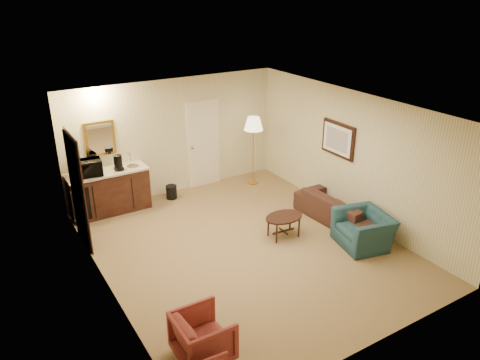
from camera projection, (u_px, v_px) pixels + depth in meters
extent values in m
plane|color=#966F4C|center=(245.00, 247.00, 8.60)|extent=(6.00, 6.00, 0.00)
cube|color=beige|center=(174.00, 137.00, 10.44)|extent=(5.00, 0.02, 2.60)
cube|color=beige|center=(102.00, 218.00, 6.89)|extent=(0.02, 6.00, 2.60)
cube|color=beige|center=(352.00, 156.00, 9.29)|extent=(0.02, 6.00, 2.60)
cube|color=white|center=(246.00, 109.00, 7.57)|extent=(5.00, 6.00, 0.02)
cube|color=beige|center=(203.00, 144.00, 10.86)|extent=(0.82, 0.06, 2.05)
cube|color=black|center=(78.00, 192.00, 8.33)|extent=(0.06, 0.98, 2.10)
cube|color=gold|center=(100.00, 139.00, 9.52)|extent=(0.62, 0.04, 0.72)
cube|color=black|center=(338.00, 139.00, 9.48)|extent=(0.06, 0.90, 0.70)
cube|color=#3C2013|center=(110.00, 192.00, 9.76)|extent=(1.64, 0.58, 0.92)
imported|color=black|center=(340.00, 204.00, 9.38)|extent=(0.67, 1.97, 0.76)
imported|color=#1C3F47|center=(364.00, 224.00, 8.53)|extent=(0.82, 1.08, 0.84)
imported|color=brown|center=(203.00, 335.00, 5.98)|extent=(0.66, 0.70, 0.71)
cube|color=black|center=(284.00, 226.00, 8.88)|extent=(0.80, 0.57, 0.44)
cube|color=gold|center=(253.00, 151.00, 10.98)|extent=(0.44, 0.44, 1.65)
cylinder|color=black|center=(171.00, 192.00, 10.47)|extent=(0.32, 0.32, 0.30)
imported|color=black|center=(86.00, 167.00, 9.28)|extent=(0.61, 0.39, 0.39)
cylinder|color=black|center=(118.00, 163.00, 9.56)|extent=(0.21, 0.21, 0.32)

